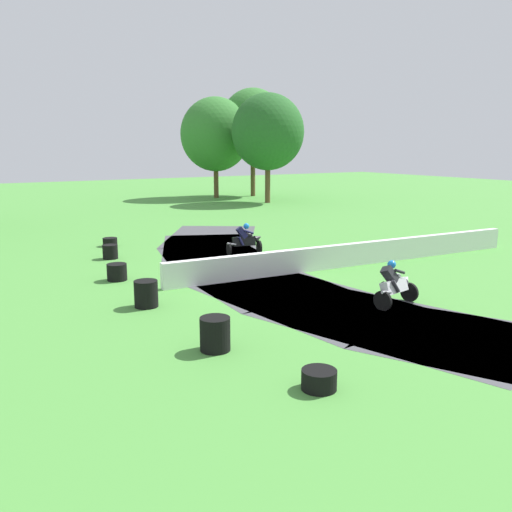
% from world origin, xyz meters
% --- Properties ---
extents(ground_plane, '(120.00, 120.00, 0.00)m').
position_xyz_m(ground_plane, '(0.00, 0.00, 0.00)').
color(ground_plane, '#4C933D').
extents(track_asphalt, '(9.34, 27.00, 0.01)m').
position_xyz_m(track_asphalt, '(1.13, -0.07, 0.00)').
color(track_asphalt, '#47474C').
rests_on(track_asphalt, ground).
extents(safety_barrier, '(16.40, 1.24, 0.90)m').
position_xyz_m(safety_barrier, '(4.88, -0.28, 0.45)').
color(safety_barrier, white).
rests_on(safety_barrier, ground).
extents(motorcycle_lead_black, '(1.71, 0.97, 1.42)m').
position_xyz_m(motorcycle_lead_black, '(2.08, 3.89, 0.66)').
color(motorcycle_lead_black, black).
rests_on(motorcycle_lead_black, ground).
extents(motorcycle_chase_white, '(1.67, 1.02, 1.42)m').
position_xyz_m(motorcycle_chase_white, '(2.09, -5.06, 0.63)').
color(motorcycle_chase_white, black).
rests_on(motorcycle_chase_white, ground).
extents(tire_stack_near, '(0.68, 0.68, 0.40)m').
position_xyz_m(tire_stack_near, '(-2.47, 9.01, 0.20)').
color(tire_stack_near, black).
rests_on(tire_stack_near, ground).
extents(tire_stack_mid_a, '(0.64, 0.64, 0.60)m').
position_xyz_m(tire_stack_mid_a, '(-3.31, 6.10, 0.30)').
color(tire_stack_mid_a, black).
rests_on(tire_stack_mid_a, ground).
extents(tire_stack_mid_b, '(0.70, 0.70, 0.60)m').
position_xyz_m(tire_stack_mid_b, '(-4.20, 2.24, 0.30)').
color(tire_stack_mid_b, black).
rests_on(tire_stack_mid_b, ground).
extents(tire_stack_far, '(0.71, 0.71, 0.80)m').
position_xyz_m(tire_stack_far, '(-4.43, -1.40, 0.40)').
color(tire_stack_far, black).
rests_on(tire_stack_far, ground).
extents(tire_stack_extra_a, '(0.72, 0.72, 0.80)m').
position_xyz_m(tire_stack_extra_a, '(-4.26, -5.58, 0.40)').
color(tire_stack_extra_a, black).
rests_on(tire_stack_extra_a, ground).
extents(tire_stack_extra_b, '(0.71, 0.71, 0.40)m').
position_xyz_m(tire_stack_extra_b, '(-3.45, -8.49, 0.20)').
color(tire_stack_extra_b, black).
rests_on(tire_stack_extra_b, ground).
extents(tree_far_left, '(6.01, 6.01, 9.03)m').
position_xyz_m(tree_far_left, '(14.86, 22.12, 5.86)').
color(tree_far_left, brown).
rests_on(tree_far_left, ground).
extents(tree_far_right, '(6.35, 6.35, 9.10)m').
position_xyz_m(tree_far_right, '(13.20, 28.40, 5.75)').
color(tree_far_right, brown).
rests_on(tree_far_right, ground).
extents(tree_behind_barrier, '(6.11, 6.11, 10.03)m').
position_xyz_m(tree_behind_barrier, '(17.04, 28.17, 6.81)').
color(tree_behind_barrier, brown).
rests_on(tree_behind_barrier, ground).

